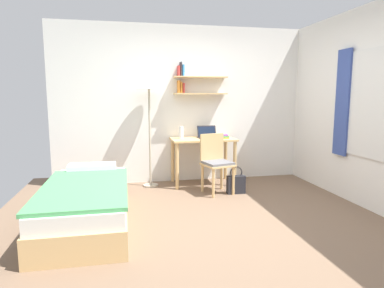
{
  "coord_description": "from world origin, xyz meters",
  "views": [
    {
      "loc": [
        -1.03,
        -3.54,
        1.45
      ],
      "look_at": [
        -0.21,
        0.51,
        0.85
      ],
      "focal_mm": 31.14,
      "sensor_mm": 36.0,
      "label": 1
    }
  ],
  "objects_px": {
    "standing_lamp": "(149,88)",
    "book_stack": "(223,136)",
    "desk": "(203,147)",
    "desk_chair": "(216,161)",
    "laptop": "(207,135)",
    "handbag": "(236,184)",
    "bed": "(87,203)",
    "water_bottle": "(181,132)"
  },
  "relations": [
    {
      "from": "desk_chair",
      "to": "handbag",
      "type": "bearing_deg",
      "value": -23.43
    },
    {
      "from": "standing_lamp",
      "to": "book_stack",
      "type": "relative_size",
      "value": 7.68
    },
    {
      "from": "water_bottle",
      "to": "handbag",
      "type": "relative_size",
      "value": 0.48
    },
    {
      "from": "laptop",
      "to": "book_stack",
      "type": "bearing_deg",
      "value": -25.87
    },
    {
      "from": "desk",
      "to": "desk_chair",
      "type": "height_order",
      "value": "desk_chair"
    },
    {
      "from": "desk",
      "to": "book_stack",
      "type": "relative_size",
      "value": 4.47
    },
    {
      "from": "handbag",
      "to": "laptop",
      "type": "bearing_deg",
      "value": 110.53
    },
    {
      "from": "book_stack",
      "to": "handbag",
      "type": "relative_size",
      "value": 0.56
    },
    {
      "from": "water_bottle",
      "to": "handbag",
      "type": "bearing_deg",
      "value": -43.85
    },
    {
      "from": "laptop",
      "to": "standing_lamp",
      "type": "bearing_deg",
      "value": -177.04
    },
    {
      "from": "desk_chair",
      "to": "desk",
      "type": "bearing_deg",
      "value": 98.55
    },
    {
      "from": "standing_lamp",
      "to": "desk_chair",
      "type": "bearing_deg",
      "value": -30.23
    },
    {
      "from": "desk",
      "to": "handbag",
      "type": "height_order",
      "value": "desk"
    },
    {
      "from": "desk",
      "to": "laptop",
      "type": "relative_size",
      "value": 3.21
    },
    {
      "from": "water_bottle",
      "to": "book_stack",
      "type": "distance_m",
      "value": 0.69
    },
    {
      "from": "desk_chair",
      "to": "standing_lamp",
      "type": "bearing_deg",
      "value": 149.77
    },
    {
      "from": "water_bottle",
      "to": "book_stack",
      "type": "relative_size",
      "value": 0.86
    },
    {
      "from": "standing_lamp",
      "to": "water_bottle",
      "type": "relative_size",
      "value": 8.91
    },
    {
      "from": "standing_lamp",
      "to": "laptop",
      "type": "height_order",
      "value": "standing_lamp"
    },
    {
      "from": "bed",
      "to": "handbag",
      "type": "xyz_separation_m",
      "value": [
        2.05,
        0.8,
        -0.09
      ]
    },
    {
      "from": "desk_chair",
      "to": "water_bottle",
      "type": "bearing_deg",
      "value": 127.46
    },
    {
      "from": "bed",
      "to": "standing_lamp",
      "type": "distance_m",
      "value": 2.15
    },
    {
      "from": "water_bottle",
      "to": "handbag",
      "type": "xyz_separation_m",
      "value": [
        0.71,
        -0.68,
        -0.71
      ]
    },
    {
      "from": "laptop",
      "to": "book_stack",
      "type": "distance_m",
      "value": 0.26
    },
    {
      "from": "standing_lamp",
      "to": "laptop",
      "type": "bearing_deg",
      "value": 2.96
    },
    {
      "from": "desk_chair",
      "to": "standing_lamp",
      "type": "relative_size",
      "value": 0.5
    },
    {
      "from": "desk",
      "to": "laptop",
      "type": "height_order",
      "value": "laptop"
    },
    {
      "from": "bed",
      "to": "handbag",
      "type": "bearing_deg",
      "value": 21.34
    },
    {
      "from": "desk_chair",
      "to": "handbag",
      "type": "distance_m",
      "value": 0.46
    },
    {
      "from": "desk",
      "to": "book_stack",
      "type": "bearing_deg",
      "value": -5.72
    },
    {
      "from": "desk",
      "to": "book_stack",
      "type": "height_order",
      "value": "book_stack"
    },
    {
      "from": "desk_chair",
      "to": "handbag",
      "type": "xyz_separation_m",
      "value": [
        0.28,
        -0.12,
        -0.34
      ]
    },
    {
      "from": "bed",
      "to": "laptop",
      "type": "xyz_separation_m",
      "value": [
        1.78,
        1.52,
        0.57
      ]
    },
    {
      "from": "desk",
      "to": "standing_lamp",
      "type": "distance_m",
      "value": 1.28
    },
    {
      "from": "desk_chair",
      "to": "book_stack",
      "type": "bearing_deg",
      "value": 62.96
    },
    {
      "from": "desk",
      "to": "handbag",
      "type": "relative_size",
      "value": 2.5
    },
    {
      "from": "desk_chair",
      "to": "laptop",
      "type": "distance_m",
      "value": 0.68
    },
    {
      "from": "laptop",
      "to": "water_bottle",
      "type": "xyz_separation_m",
      "value": [
        -0.44,
        -0.03,
        0.05
      ]
    },
    {
      "from": "desk_chair",
      "to": "bed",
      "type": "bearing_deg",
      "value": -152.46
    },
    {
      "from": "bed",
      "to": "book_stack",
      "type": "relative_size",
      "value": 8.59
    },
    {
      "from": "standing_lamp",
      "to": "book_stack",
      "type": "xyz_separation_m",
      "value": [
        1.19,
        -0.06,
        -0.77
      ]
    },
    {
      "from": "standing_lamp",
      "to": "handbag",
      "type": "height_order",
      "value": "standing_lamp"
    }
  ]
}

